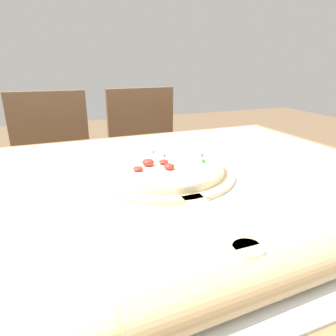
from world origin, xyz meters
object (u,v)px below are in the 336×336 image
(pizza_peel, at_px, (167,176))
(chair_right, at_px, (147,158))
(pizza, at_px, (164,166))
(chair_left, at_px, (54,169))
(rolling_pin, at_px, (265,280))

(pizza_peel, distance_m, chair_right, 0.92)
(pizza_peel, relative_size, pizza, 1.84)
(chair_left, bearing_deg, chair_right, 4.28)
(pizza_peel, height_order, pizza, pizza)
(pizza, xyz_separation_m, chair_right, (0.22, 0.84, -0.25))
(rolling_pin, relative_size, chair_right, 0.52)
(rolling_pin, xyz_separation_m, chair_left, (-0.24, 1.29, -0.26))
(pizza, height_order, chair_left, chair_left)
(rolling_pin, distance_m, chair_left, 1.34)
(pizza, bearing_deg, rolling_pin, -94.70)
(pizza, bearing_deg, chair_right, 75.50)
(chair_left, bearing_deg, pizza, -67.44)
(rolling_pin, bearing_deg, pizza, 85.30)
(pizza, xyz_separation_m, chair_left, (-0.28, 0.84, -0.25))
(chair_left, bearing_deg, rolling_pin, -75.25)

